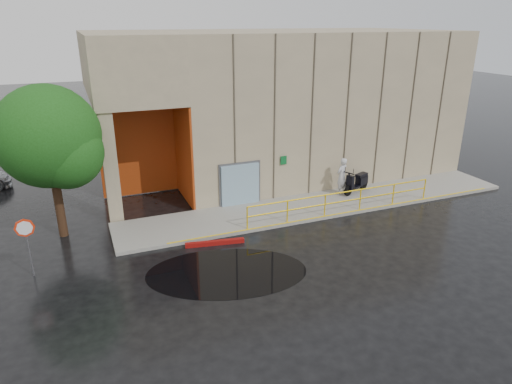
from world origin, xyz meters
The scene contains 10 objects.
ground centered at (0.00, 0.00, 0.00)m, with size 120.00×120.00×0.00m, color black.
sidewalk centered at (4.00, 4.50, 0.07)m, with size 20.00×3.00×0.15m, color gray.
building centered at (5.10, 10.98, 4.21)m, with size 20.00×10.17×8.00m.
guardrail centered at (4.25, 3.15, 0.68)m, with size 9.56×0.06×1.03m.
person centered at (5.47, 5.26, 1.10)m, with size 0.70×0.46×1.91m, color silver.
scooter centered at (6.34, 5.15, 1.01)m, with size 1.98×1.28×1.50m.
stop_sign centered at (-8.87, 2.64, 1.66)m, with size 0.67×0.09×2.23m.
red_curb centered at (-2.15, 2.51, 0.09)m, with size 2.40×0.18×0.18m, color maroon.
puddle centered at (-2.39, 0.29, 0.00)m, with size 5.83×3.58×0.01m, color black.
tree_near centered at (-7.69, 5.64, 4.13)m, with size 4.07×4.07×6.33m.
Camera 1 is at (-6.82, -13.47, 8.60)m, focal length 32.00 mm.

